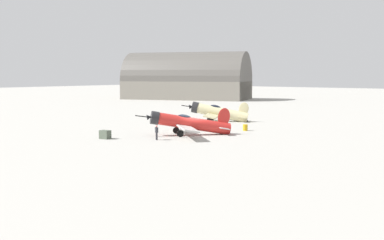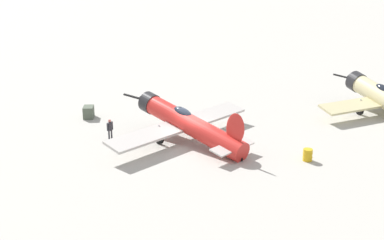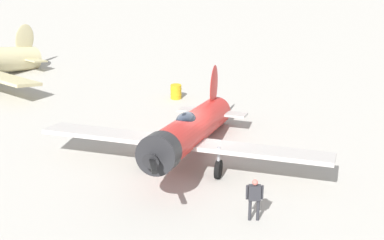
# 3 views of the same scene
# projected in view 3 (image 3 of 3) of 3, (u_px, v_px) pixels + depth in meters

# --- Properties ---
(ground_plane) EXTENTS (400.00, 400.00, 0.00)m
(ground_plane) POSITION_uv_depth(u_px,v_px,m) (192.00, 157.00, 27.53)
(ground_plane) COLOR #A8A59E
(airplane_foreground) EXTENTS (9.99, 10.56, 3.40)m
(airplane_foreground) POSITION_uv_depth(u_px,v_px,m) (189.00, 132.00, 26.56)
(airplane_foreground) COLOR red
(airplane_foreground) RESTS_ON ground_plane
(ground_crew_mechanic) EXTENTS (0.40, 0.58, 1.64)m
(ground_crew_mechanic) POSITION_uv_depth(u_px,v_px,m) (255.00, 196.00, 22.05)
(ground_crew_mechanic) COLOR #2D2D33
(ground_crew_mechanic) RESTS_ON ground_plane
(fuel_drum) EXTENTS (0.65, 0.65, 0.81)m
(fuel_drum) POSITION_uv_depth(u_px,v_px,m) (176.00, 92.00, 34.94)
(fuel_drum) COLOR gold
(fuel_drum) RESTS_ON ground_plane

